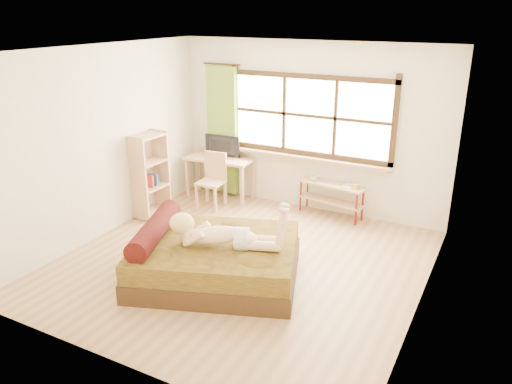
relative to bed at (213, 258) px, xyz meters
The scene contains 18 objects.
floor 0.56m from the bed, 74.75° to the left, with size 4.50×4.50×0.00m, color #9E754C.
ceiling 2.48m from the bed, 74.75° to the left, with size 4.50×4.50×0.00m, color white.
wall_back 2.94m from the bed, 87.27° to the left, with size 4.50×4.50×0.00m, color silver.
wall_front 2.08m from the bed, 85.80° to the right, with size 4.50×4.50×0.00m, color silver.
wall_left 2.43m from the bed, 167.30° to the left, with size 4.50×4.50×0.00m, color silver.
wall_right 2.66m from the bed, 11.35° to the left, with size 4.50×4.50×0.00m, color silver.
window 2.97m from the bed, 87.24° to the left, with size 2.80×0.16×1.46m.
curtain 3.10m from the bed, 118.57° to the left, with size 0.55×0.10×2.20m, color #4F7B21.
bed is the anchor object (origin of this frame).
woman 0.55m from the bed, ahead, with size 1.37×0.39×0.59m, color beige, non-canonical shape.
kitten 0.76m from the bed, behind, with size 0.29×0.12×0.23m, color black, non-canonical shape.
desk 2.82m from the bed, 119.78° to the left, with size 1.19×0.60×0.73m.
monitor 2.91m from the bed, 119.28° to the left, with size 0.65×0.08×0.37m, color black.
chair 2.45m from the bed, 122.13° to the left, with size 0.43×0.43×0.91m.
pipe_shelf 2.63m from the bed, 76.18° to the left, with size 1.12×0.44×0.62m.
cup 2.59m from the bed, 82.94° to the left, with size 0.11×0.11×0.09m, color gray.
book 2.69m from the bed, 72.25° to the left, with size 0.17×0.23×0.02m, color gray.
bookshelf 2.36m from the bed, 147.13° to the left, with size 0.35×0.59×1.33m.
Camera 1 is at (2.88, -5.06, 3.15)m, focal length 35.00 mm.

